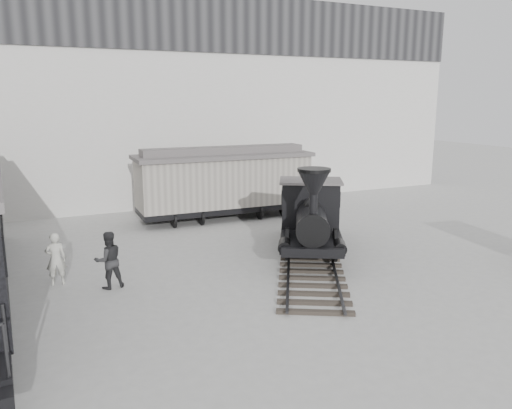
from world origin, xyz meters
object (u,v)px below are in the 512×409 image
locomotive (310,221)px  visitor_a (56,259)px  boxcar (224,181)px  visitor_b (109,260)px

locomotive → visitor_a: 8.72m
boxcar → visitor_a: size_ratio=5.10×
visitor_a → visitor_b: (1.44, -0.94, 0.05)m
visitor_a → visitor_b: visitor_b is taller
visitor_a → visitor_b: 1.72m
boxcar → visitor_b: size_ratio=4.80×
locomotive → visitor_a: bearing=-154.6°
locomotive → visitor_b: bearing=-147.9°
locomotive → boxcar: (-0.79, 6.70, 0.54)m
boxcar → locomotive: bearing=-82.1°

